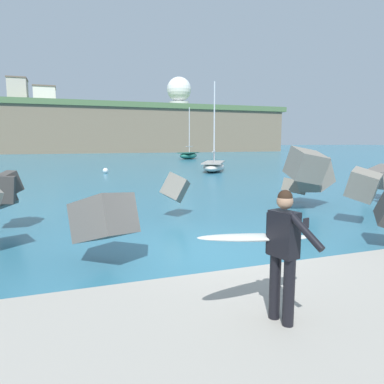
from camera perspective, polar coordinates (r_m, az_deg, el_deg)
ground_plane at (r=8.77m, az=2.98°, el=-9.43°), size 400.00×400.00×0.00m
walkway_path at (r=5.54m, az=20.22°, el=-19.46°), size 48.00×4.40×0.24m
breakwater_jetty at (r=10.61m, az=-18.39°, el=-0.55°), size 32.47×8.47×2.47m
surfer_with_board at (r=4.94m, az=12.97°, el=-8.08°), size 2.11×1.37×1.78m
boat_near_right at (r=53.89m, az=-0.55°, el=5.81°), size 4.30×4.38×7.53m
boat_mid_left at (r=31.68m, az=3.41°, el=4.14°), size 4.01×5.39×7.70m
mooring_buoy_inner at (r=30.70m, az=-13.46°, el=3.29°), size 0.44×0.44×0.44m
headland_bluff at (r=102.89m, az=-19.20°, el=9.25°), size 106.45×44.26×11.24m
radar_dome at (r=112.58m, az=-2.05°, el=15.28°), size 7.27×7.27×10.38m
station_building_west at (r=98.41m, az=-25.69°, el=14.06°), size 4.36×6.62×6.12m
station_building_east at (r=94.34m, az=-22.13°, el=13.90°), size 5.02×6.65×3.98m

